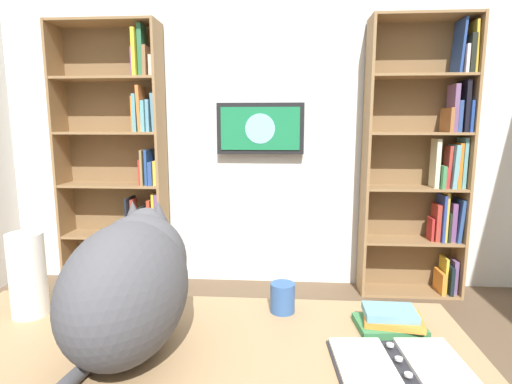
{
  "coord_description": "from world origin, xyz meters",
  "views": [
    {
      "loc": [
        -0.21,
        1.25,
        1.37
      ],
      "look_at": [
        -0.03,
        -1.17,
        0.97
      ],
      "focal_mm": 28.54,
      "sensor_mm": 36.0,
      "label": 1
    }
  ],
  "objects_px": {
    "open_binder": "(399,362)",
    "desk_book_stack": "(390,320)",
    "wall_mounted_tv": "(261,129)",
    "paper_towel_roll": "(28,275)",
    "coffee_mug": "(283,297)",
    "desk": "(195,384)",
    "cat": "(131,280)",
    "bookshelf_right": "(125,163)",
    "bookshelf_left": "(427,162)"
  },
  "relations": [
    {
      "from": "desk",
      "to": "paper_towel_roll",
      "type": "height_order",
      "value": "paper_towel_roll"
    },
    {
      "from": "cat",
      "to": "desk",
      "type": "bearing_deg",
      "value": -172.18
    },
    {
      "from": "open_binder",
      "to": "paper_towel_roll",
      "type": "distance_m",
      "value": 1.13
    },
    {
      "from": "bookshelf_left",
      "to": "bookshelf_right",
      "type": "height_order",
      "value": "same"
    },
    {
      "from": "bookshelf_left",
      "to": "cat",
      "type": "height_order",
      "value": "bookshelf_left"
    },
    {
      "from": "coffee_mug",
      "to": "open_binder",
      "type": "bearing_deg",
      "value": 135.92
    },
    {
      "from": "coffee_mug",
      "to": "desk_book_stack",
      "type": "height_order",
      "value": "coffee_mug"
    },
    {
      "from": "open_binder",
      "to": "paper_towel_roll",
      "type": "xyz_separation_m",
      "value": [
        1.1,
        -0.2,
        0.13
      ]
    },
    {
      "from": "bookshelf_right",
      "to": "cat",
      "type": "distance_m",
      "value": 2.5
    },
    {
      "from": "wall_mounted_tv",
      "to": "open_binder",
      "type": "height_order",
      "value": "wall_mounted_tv"
    },
    {
      "from": "bookshelf_right",
      "to": "desk_book_stack",
      "type": "xyz_separation_m",
      "value": [
        -1.66,
        2.16,
        -0.26
      ]
    },
    {
      "from": "bookshelf_right",
      "to": "open_binder",
      "type": "distance_m",
      "value": 2.88
    },
    {
      "from": "wall_mounted_tv",
      "to": "cat",
      "type": "height_order",
      "value": "wall_mounted_tv"
    },
    {
      "from": "open_binder",
      "to": "wall_mounted_tv",
      "type": "bearing_deg",
      "value": -78.42
    },
    {
      "from": "bookshelf_left",
      "to": "desk_book_stack",
      "type": "relative_size",
      "value": 10.69
    },
    {
      "from": "desk",
      "to": "open_binder",
      "type": "height_order",
      "value": "open_binder"
    },
    {
      "from": "desk",
      "to": "cat",
      "type": "distance_m",
      "value": 0.35
    },
    {
      "from": "paper_towel_roll",
      "to": "coffee_mug",
      "type": "relative_size",
      "value": 2.8
    },
    {
      "from": "bookshelf_left",
      "to": "desk",
      "type": "relative_size",
      "value": 1.4
    },
    {
      "from": "open_binder",
      "to": "coffee_mug",
      "type": "relative_size",
      "value": 3.59
    },
    {
      "from": "wall_mounted_tv",
      "to": "paper_towel_roll",
      "type": "height_order",
      "value": "wall_mounted_tv"
    },
    {
      "from": "paper_towel_roll",
      "to": "bookshelf_right",
      "type": "bearing_deg",
      "value": -76.03
    },
    {
      "from": "bookshelf_right",
      "to": "coffee_mug",
      "type": "distance_m",
      "value": 2.47
    },
    {
      "from": "bookshelf_left",
      "to": "coffee_mug",
      "type": "relative_size",
      "value": 22.78
    },
    {
      "from": "cat",
      "to": "paper_towel_roll",
      "type": "bearing_deg",
      "value": -22.58
    },
    {
      "from": "open_binder",
      "to": "desk_book_stack",
      "type": "xyz_separation_m",
      "value": [
        -0.03,
        -0.19,
        0.02
      ]
    },
    {
      "from": "bookshelf_left",
      "to": "desk",
      "type": "bearing_deg",
      "value": 59.02
    },
    {
      "from": "cat",
      "to": "coffee_mug",
      "type": "relative_size",
      "value": 6.34
    },
    {
      "from": "desk",
      "to": "open_binder",
      "type": "distance_m",
      "value": 0.56
    },
    {
      "from": "desk",
      "to": "paper_towel_roll",
      "type": "xyz_separation_m",
      "value": [
        0.56,
        -0.15,
        0.25
      ]
    },
    {
      "from": "open_binder",
      "to": "desk_book_stack",
      "type": "distance_m",
      "value": 0.19
    },
    {
      "from": "desk",
      "to": "open_binder",
      "type": "xyz_separation_m",
      "value": [
        -0.54,
        0.06,
        0.13
      ]
    },
    {
      "from": "open_binder",
      "to": "desk_book_stack",
      "type": "relative_size",
      "value": 1.69
    },
    {
      "from": "desk",
      "to": "paper_towel_roll",
      "type": "relative_size",
      "value": 5.82
    },
    {
      "from": "desk",
      "to": "coffee_mug",
      "type": "height_order",
      "value": "coffee_mug"
    },
    {
      "from": "paper_towel_roll",
      "to": "cat",
      "type": "bearing_deg",
      "value": 157.42
    },
    {
      "from": "bookshelf_right",
      "to": "desk",
      "type": "xyz_separation_m",
      "value": [
        -1.1,
        2.29,
        -0.41
      ]
    },
    {
      "from": "wall_mounted_tv",
      "to": "coffee_mug",
      "type": "height_order",
      "value": "wall_mounted_tv"
    },
    {
      "from": "paper_towel_roll",
      "to": "coffee_mug",
      "type": "bearing_deg",
      "value": -174.1
    },
    {
      "from": "bookshelf_right",
      "to": "paper_towel_roll",
      "type": "distance_m",
      "value": 2.21
    },
    {
      "from": "wall_mounted_tv",
      "to": "coffee_mug",
      "type": "xyz_separation_m",
      "value": [
        -0.2,
        2.14,
        -0.53
      ]
    },
    {
      "from": "desk_book_stack",
      "to": "paper_towel_roll",
      "type": "bearing_deg",
      "value": -0.72
    },
    {
      "from": "cat",
      "to": "desk_book_stack",
      "type": "distance_m",
      "value": 0.76
    },
    {
      "from": "bookshelf_right",
      "to": "desk",
      "type": "relative_size",
      "value": 1.4
    },
    {
      "from": "bookshelf_left",
      "to": "bookshelf_right",
      "type": "bearing_deg",
      "value": -0.05
    },
    {
      "from": "bookshelf_right",
      "to": "desk_book_stack",
      "type": "relative_size",
      "value": 10.69
    },
    {
      "from": "wall_mounted_tv",
      "to": "desk",
      "type": "height_order",
      "value": "wall_mounted_tv"
    },
    {
      "from": "wall_mounted_tv",
      "to": "desk",
      "type": "xyz_separation_m",
      "value": [
        0.04,
        2.37,
        -0.69
      ]
    },
    {
      "from": "cat",
      "to": "coffee_mug",
      "type": "distance_m",
      "value": 0.5
    },
    {
      "from": "wall_mounted_tv",
      "to": "paper_towel_roll",
      "type": "xyz_separation_m",
      "value": [
        0.61,
        2.22,
        -0.44
      ]
    }
  ]
}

